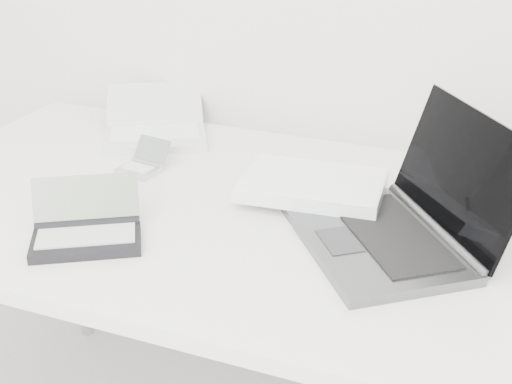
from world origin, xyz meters
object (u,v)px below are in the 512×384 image
at_px(laptop_large, 364,206).
at_px(palmtop_charcoal, 86,231).
at_px(desk, 278,236).
at_px(netbook_open_white, 155,127).

xyz_separation_m(laptop_large, palmtop_charcoal, (-0.44, -0.24, -0.02)).
height_order(laptop_large, palmtop_charcoal, laptop_large).
xyz_separation_m(desk, laptop_large, (0.16, 0.02, 0.08)).
bearing_deg(netbook_open_white, laptop_large, -53.13).
xyz_separation_m(desk, netbook_open_white, (-0.42, 0.28, 0.07)).
relative_size(laptop_large, netbook_open_white, 1.47).
distance_m(desk, laptop_large, 0.18).
bearing_deg(netbook_open_white, palmtop_charcoal, -103.30).
distance_m(desk, palmtop_charcoal, 0.36).
bearing_deg(palmtop_charcoal, laptop_large, -1.55).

